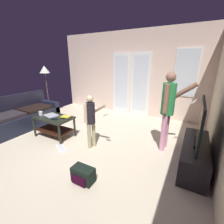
{
  "coord_description": "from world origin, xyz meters",
  "views": [
    {
      "loc": [
        2.14,
        -2.41,
        1.8
      ],
      "look_at": [
        0.74,
        0.14,
        0.84
      ],
      "focal_mm": 24.69,
      "sensor_mm": 36.0,
      "label": 1
    }
  ],
  "objects_px": {
    "flat_screen_tv": "(200,123)",
    "person_adult": "(168,105)",
    "floor_lamp": "(45,73)",
    "tv_remote_black": "(54,119)",
    "laptop_closed": "(51,115)",
    "cup_near_edge": "(41,113)",
    "coffee_table": "(54,122)",
    "book_stack": "(66,117)",
    "tv_stand": "(194,155)",
    "leather_couch": "(21,117)",
    "loose_keyboard": "(61,148)",
    "backpack": "(83,175)",
    "person_child": "(91,117)"
  },
  "relations": [
    {
      "from": "tv_stand",
      "to": "laptop_closed",
      "type": "bearing_deg",
      "value": -174.08
    },
    {
      "from": "coffee_table",
      "to": "laptop_closed",
      "type": "height_order",
      "value": "laptop_closed"
    },
    {
      "from": "leather_couch",
      "to": "loose_keyboard",
      "type": "distance_m",
      "value": 1.88
    },
    {
      "from": "flat_screen_tv",
      "to": "tv_remote_black",
      "type": "distance_m",
      "value": 2.99
    },
    {
      "from": "flat_screen_tv",
      "to": "leather_couch",
      "type": "bearing_deg",
      "value": -174.25
    },
    {
      "from": "coffee_table",
      "to": "cup_near_edge",
      "type": "height_order",
      "value": "cup_near_edge"
    },
    {
      "from": "person_adult",
      "to": "book_stack",
      "type": "relative_size",
      "value": 6.61
    },
    {
      "from": "loose_keyboard",
      "to": "tv_remote_black",
      "type": "bearing_deg",
      "value": 150.12
    },
    {
      "from": "book_stack",
      "to": "floor_lamp",
      "type": "bearing_deg",
      "value": 150.67
    },
    {
      "from": "person_child",
      "to": "cup_near_edge",
      "type": "bearing_deg",
      "value": -176.65
    },
    {
      "from": "tv_stand",
      "to": "leather_couch",
      "type": "bearing_deg",
      "value": -174.3
    },
    {
      "from": "backpack",
      "to": "cup_near_edge",
      "type": "height_order",
      "value": "cup_near_edge"
    },
    {
      "from": "leather_couch",
      "to": "laptop_closed",
      "type": "distance_m",
      "value": 1.19
    },
    {
      "from": "floor_lamp",
      "to": "tv_remote_black",
      "type": "bearing_deg",
      "value": -36.58
    },
    {
      "from": "leather_couch",
      "to": "coffee_table",
      "type": "xyz_separation_m",
      "value": [
        1.28,
        0.06,
        0.07
      ]
    },
    {
      "from": "leather_couch",
      "to": "person_child",
      "type": "height_order",
      "value": "person_child"
    },
    {
      "from": "coffee_table",
      "to": "floor_lamp",
      "type": "xyz_separation_m",
      "value": [
        -1.56,
        1.16,
        1.06
      ]
    },
    {
      "from": "floor_lamp",
      "to": "loose_keyboard",
      "type": "bearing_deg",
      "value": -35.39
    },
    {
      "from": "loose_keyboard",
      "to": "laptop_closed",
      "type": "bearing_deg",
      "value": 150.25
    },
    {
      "from": "coffee_table",
      "to": "cup_near_edge",
      "type": "relative_size",
      "value": 9.32
    },
    {
      "from": "coffee_table",
      "to": "person_adult",
      "type": "bearing_deg",
      "value": 15.99
    },
    {
      "from": "tv_stand",
      "to": "book_stack",
      "type": "height_order",
      "value": "book_stack"
    },
    {
      "from": "tv_remote_black",
      "to": "floor_lamp",
      "type": "bearing_deg",
      "value": 136.9
    },
    {
      "from": "leather_couch",
      "to": "cup_near_edge",
      "type": "bearing_deg",
      "value": -0.02
    },
    {
      "from": "person_adult",
      "to": "loose_keyboard",
      "type": "height_order",
      "value": "person_adult"
    },
    {
      "from": "leather_couch",
      "to": "flat_screen_tv",
      "type": "relative_size",
      "value": 1.76
    },
    {
      "from": "floor_lamp",
      "to": "tv_stand",
      "type": "bearing_deg",
      "value": -9.6
    },
    {
      "from": "laptop_closed",
      "to": "coffee_table",
      "type": "bearing_deg",
      "value": -6.31
    },
    {
      "from": "laptop_closed",
      "to": "cup_near_edge",
      "type": "distance_m",
      "value": 0.27
    },
    {
      "from": "coffee_table",
      "to": "loose_keyboard",
      "type": "distance_m",
      "value": 0.75
    },
    {
      "from": "person_adult",
      "to": "backpack",
      "type": "bearing_deg",
      "value": -119.66
    },
    {
      "from": "flat_screen_tv",
      "to": "person_adult",
      "type": "height_order",
      "value": "person_adult"
    },
    {
      "from": "floor_lamp",
      "to": "book_stack",
      "type": "relative_size",
      "value": 6.82
    },
    {
      "from": "tv_stand",
      "to": "loose_keyboard",
      "type": "xyz_separation_m",
      "value": [
        -2.53,
        -0.72,
        -0.22
      ]
    },
    {
      "from": "cup_near_edge",
      "to": "tv_remote_black",
      "type": "distance_m",
      "value": 0.53
    },
    {
      "from": "loose_keyboard",
      "to": "tv_remote_black",
      "type": "height_order",
      "value": "tv_remote_black"
    },
    {
      "from": "coffee_table",
      "to": "book_stack",
      "type": "height_order",
      "value": "book_stack"
    },
    {
      "from": "laptop_closed",
      "to": "person_adult",
      "type": "bearing_deg",
      "value": 26.9
    },
    {
      "from": "person_adult",
      "to": "backpack",
      "type": "relative_size",
      "value": 4.54
    },
    {
      "from": "leather_couch",
      "to": "person_adult",
      "type": "distance_m",
      "value": 3.93
    },
    {
      "from": "person_adult",
      "to": "cup_near_edge",
      "type": "distance_m",
      "value": 3.01
    },
    {
      "from": "leather_couch",
      "to": "cup_near_edge",
      "type": "xyz_separation_m",
      "value": [
        0.91,
        -0.0,
        0.26
      ]
    },
    {
      "from": "tv_stand",
      "to": "floor_lamp",
      "type": "height_order",
      "value": "floor_lamp"
    },
    {
      "from": "person_child",
      "to": "loose_keyboard",
      "type": "relative_size",
      "value": 2.59
    },
    {
      "from": "tv_remote_black",
      "to": "book_stack",
      "type": "distance_m",
      "value": 0.27
    },
    {
      "from": "backpack",
      "to": "loose_keyboard",
      "type": "height_order",
      "value": "backpack"
    },
    {
      "from": "backpack",
      "to": "tv_remote_black",
      "type": "bearing_deg",
      "value": 151.93
    },
    {
      "from": "floor_lamp",
      "to": "cup_near_edge",
      "type": "height_order",
      "value": "floor_lamp"
    },
    {
      "from": "leather_couch",
      "to": "floor_lamp",
      "type": "xyz_separation_m",
      "value": [
        -0.28,
        1.22,
        1.13
      ]
    },
    {
      "from": "coffee_table",
      "to": "cup_near_edge",
      "type": "xyz_separation_m",
      "value": [
        -0.36,
        -0.06,
        0.19
      ]
    }
  ]
}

